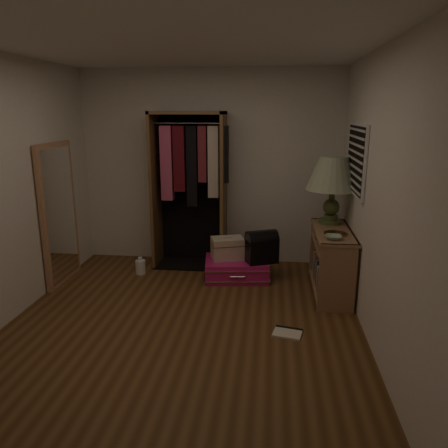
{
  "coord_description": "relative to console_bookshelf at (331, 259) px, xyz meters",
  "views": [
    {
      "loc": [
        0.83,
        -3.84,
        2.07
      ],
      "look_at": [
        0.3,
        0.95,
        0.8
      ],
      "focal_mm": 35.0,
      "sensor_mm": 36.0,
      "label": 1
    }
  ],
  "objects": [
    {
      "name": "ground",
      "position": [
        -1.54,
        -1.05,
        -0.39
      ],
      "size": [
        4.0,
        4.0,
        0.0
      ],
      "primitive_type": "plane",
      "color": "#553418",
      "rests_on": "ground"
    },
    {
      "name": "room_walls",
      "position": [
        -1.46,
        -1.0,
        1.11
      ],
      "size": [
        3.52,
        4.02,
        2.6
      ],
      "color": "silver",
      "rests_on": "ground"
    },
    {
      "name": "console_bookshelf",
      "position": [
        0.0,
        0.0,
        0.0
      ],
      "size": [
        0.42,
        1.12,
        0.75
      ],
      "color": "#946847",
      "rests_on": "ground"
    },
    {
      "name": "open_wardrobe",
      "position": [
        -1.77,
        0.72,
        0.82
      ],
      "size": [
        1.0,
        0.5,
        2.05
      ],
      "color": "brown",
      "rests_on": "ground"
    },
    {
      "name": "floor_mirror",
      "position": [
        -3.24,
        -0.05,
        0.46
      ],
      "size": [
        0.06,
        0.8,
        1.7
      ],
      "color": "tan",
      "rests_on": "ground"
    },
    {
      "name": "pink_suitcase",
      "position": [
        -1.12,
        0.28,
        -0.27
      ],
      "size": [
        0.86,
        0.67,
        0.24
      ],
      "rotation": [
        0.0,
        0.0,
        0.12
      ],
      "color": "#C61864",
      "rests_on": "ground"
    },
    {
      "name": "train_case",
      "position": [
        -1.24,
        0.31,
        -0.01
      ],
      "size": [
        0.46,
        0.38,
        0.29
      ],
      "rotation": [
        0.0,
        0.0,
        0.3
      ],
      "color": "#C1AF94",
      "rests_on": "pink_suitcase"
    },
    {
      "name": "black_bag",
      "position": [
        -0.81,
        0.22,
        0.06
      ],
      "size": [
        0.44,
        0.37,
        0.4
      ],
      "rotation": [
        0.0,
        0.0,
        0.4
      ],
      "color": "black",
      "rests_on": "pink_suitcase"
    },
    {
      "name": "table_lamp",
      "position": [
        0.0,
        0.28,
        0.94
      ],
      "size": [
        0.78,
        0.78,
        0.79
      ],
      "rotation": [
        0.0,
        0.0,
        -0.27
      ],
      "color": "#415127",
      "rests_on": "console_bookshelf"
    },
    {
      "name": "brass_tray",
      "position": [
        0.0,
        -0.21,
        0.36
      ],
      "size": [
        0.32,
        0.32,
        0.01
      ],
      "rotation": [
        0.0,
        0.0,
        0.3
      ],
      "color": "#B07B43",
      "rests_on": "console_bookshelf"
    },
    {
      "name": "ceramic_bowl",
      "position": [
        -0.05,
        -0.41,
        0.38
      ],
      "size": [
        0.19,
        0.19,
        0.04
      ],
      "primitive_type": "imported",
      "rotation": [
        0.0,
        0.0,
        -0.07
      ],
      "color": "#9EBC9D",
      "rests_on": "console_bookshelf"
    },
    {
      "name": "white_jug",
      "position": [
        -2.37,
        0.28,
        -0.3
      ],
      "size": [
        0.16,
        0.16,
        0.22
      ],
      "rotation": [
        0.0,
        0.0,
        0.25
      ],
      "color": "white",
      "rests_on": "ground"
    },
    {
      "name": "floor_book",
      "position": [
        -0.51,
        -1.09,
        -0.38
      ],
      "size": [
        0.3,
        0.26,
        0.02
      ],
      "rotation": [
        0.0,
        0.0,
        -0.22
      ],
      "color": "beige",
      "rests_on": "ground"
    }
  ]
}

